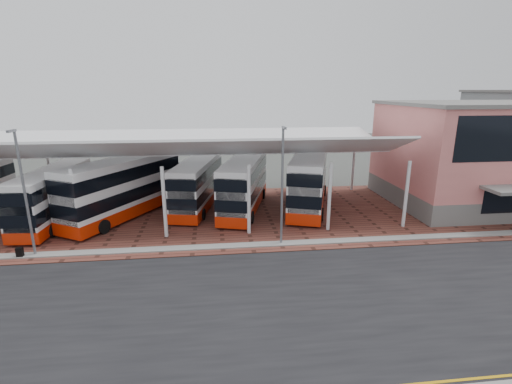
# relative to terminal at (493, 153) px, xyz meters

# --- Properties ---
(ground) EXTENTS (140.00, 140.00, 0.00)m
(ground) POSITION_rel_terminal_xyz_m (-23.00, -13.92, -4.66)
(ground) COLOR #3D403C
(road) EXTENTS (120.00, 14.00, 0.02)m
(road) POSITION_rel_terminal_xyz_m (-23.00, -14.92, -4.65)
(road) COLOR black
(road) RESTS_ON ground
(forecourt) EXTENTS (72.00, 16.00, 0.06)m
(forecourt) POSITION_rel_terminal_xyz_m (-21.00, -0.92, -4.63)
(forecourt) COLOR brown
(forecourt) RESTS_ON ground
(north_kerb) EXTENTS (120.00, 0.80, 0.14)m
(north_kerb) POSITION_rel_terminal_xyz_m (-23.00, -7.72, -4.59)
(north_kerb) COLOR gray
(north_kerb) RESTS_ON ground
(canopy) EXTENTS (37.00, 11.63, 7.07)m
(canopy) POSITION_rel_terminal_xyz_m (-29.00, 0.01, 1.14)
(canopy) COLOR silver
(canopy) RESTS_ON ground
(terminal) EXTENTS (18.40, 14.40, 9.25)m
(terminal) POSITION_rel_terminal_xyz_m (0.00, 0.00, 0.00)
(terminal) COLOR #64625F
(terminal) RESTS_ON ground
(lamp_west) EXTENTS (0.16, 0.90, 8.07)m
(lamp_west) POSITION_rel_terminal_xyz_m (-37.00, -7.65, -0.30)
(lamp_west) COLOR slate
(lamp_west) RESTS_ON ground
(lamp_east) EXTENTS (0.16, 0.90, 8.07)m
(lamp_east) POSITION_rel_terminal_xyz_m (-21.00, -7.65, -0.30)
(lamp_east) COLOR slate
(lamp_east) RESTS_ON ground
(bus_1) EXTENTS (3.04, 10.39, 4.23)m
(bus_1) POSITION_rel_terminal_xyz_m (-38.10, -1.22, -2.50)
(bus_1) COLOR silver
(bus_1) RESTS_ON forecourt
(bus_2) EXTENTS (8.24, 11.49, 4.83)m
(bus_2) POSITION_rel_terminal_xyz_m (-32.88, -0.45, -2.20)
(bus_2) COLOR silver
(bus_2) RESTS_ON forecourt
(bus_3) EXTENTS (4.47, 10.60, 4.26)m
(bus_3) POSITION_rel_terminal_xyz_m (-26.90, 1.30, -2.48)
(bus_3) COLOR silver
(bus_3) RESTS_ON forecourt
(bus_4) EXTENTS (5.27, 11.13, 4.47)m
(bus_4) POSITION_rel_terminal_xyz_m (-22.87, 0.27, -2.38)
(bus_4) COLOR silver
(bus_4) RESTS_ON forecourt
(bus_5) EXTENTS (6.23, 11.89, 4.80)m
(bus_5) POSITION_rel_terminal_xyz_m (-17.01, 0.49, -2.22)
(bus_5) COLOR silver
(bus_5) RESTS_ON forecourt
(suitcase) EXTENTS (0.38, 0.27, 0.66)m
(suitcase) POSITION_rel_terminal_xyz_m (-37.77, -7.90, -4.27)
(suitcase) COLOR black
(suitcase) RESTS_ON forecourt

